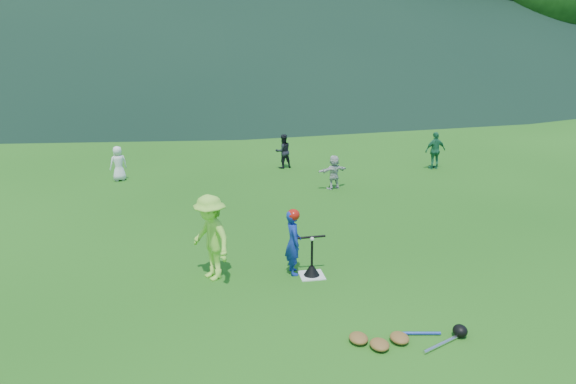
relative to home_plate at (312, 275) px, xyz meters
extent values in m
plane|color=#1A5313|center=(0.00, 0.00, -0.01)|extent=(120.00, 120.00, 0.00)
cube|color=silver|center=(0.00, 0.00, 0.00)|extent=(0.45, 0.45, 0.02)
sphere|color=white|center=(0.00, 0.00, 0.73)|extent=(0.08, 0.08, 0.08)
imported|color=navy|center=(-0.32, 0.19, 0.61)|extent=(0.32, 0.46, 1.24)
imported|color=#9CE844|center=(-1.83, 0.24, 0.79)|extent=(1.02, 1.19, 1.60)
imported|color=white|center=(-4.24, 7.56, 0.51)|extent=(0.60, 0.51, 1.05)
imported|color=black|center=(0.86, 8.20, 0.55)|extent=(0.63, 0.55, 1.11)
imported|color=#216F48|center=(5.68, 7.21, 0.60)|extent=(0.74, 0.39, 1.21)
imported|color=silver|center=(1.87, 5.55, 0.48)|extent=(0.95, 0.55, 0.98)
cone|color=black|center=(0.00, 0.00, 0.10)|extent=(0.30, 0.30, 0.18)
cylinder|color=black|center=(0.00, 0.00, 0.44)|extent=(0.04, 0.04, 0.50)
ellipsoid|color=#AF150B|center=(-0.32, 0.19, 1.15)|extent=(0.24, 0.26, 0.22)
cylinder|color=black|center=(-0.02, 0.19, 0.69)|extent=(0.62, 0.07, 0.07)
ellipsoid|color=olive|center=(0.44, -2.57, 0.05)|extent=(0.28, 0.34, 0.13)
ellipsoid|color=olive|center=(0.79, -2.45, 0.05)|extent=(0.28, 0.34, 0.13)
ellipsoid|color=olive|center=(0.19, -2.35, 0.05)|extent=(0.28, 0.34, 0.13)
cylinder|color=silver|center=(1.34, -2.67, 0.02)|extent=(0.67, 0.36, 0.06)
cylinder|color=#263FA5|center=(1.14, -2.32, 0.02)|extent=(0.68, 0.17, 0.05)
ellipsoid|color=black|center=(1.74, -2.47, 0.08)|extent=(0.22, 0.24, 0.19)
cube|color=gray|center=(0.00, 28.00, 0.59)|extent=(70.00, 0.03, 1.20)
cube|color=yellow|center=(0.00, 28.00, 1.23)|extent=(70.00, 0.08, 0.08)
cylinder|color=gray|center=(0.00, 28.00, 0.59)|extent=(0.07, 0.07, 1.30)
cylinder|color=#382314|center=(-12.80, 33.50, 1.88)|extent=(0.56, 0.56, 3.78)
cylinder|color=#382314|center=(-8.00, 35.00, 2.18)|extent=(0.56, 0.56, 4.38)
cylinder|color=#382314|center=(-3.20, 32.00, 1.60)|extent=(0.56, 0.56, 3.22)
cylinder|color=#382314|center=(1.60, 33.50, 1.90)|extent=(0.56, 0.56, 3.81)
cylinder|color=#382314|center=(6.40, 35.00, 2.19)|extent=(0.56, 0.56, 4.41)
cylinder|color=#382314|center=(11.20, 32.00, 1.62)|extent=(0.56, 0.56, 3.25)
cylinder|color=#382314|center=(16.00, 33.50, 1.91)|extent=(0.56, 0.56, 3.85)
cylinder|color=#382314|center=(20.80, 35.00, 2.21)|extent=(0.56, 0.56, 4.44)
cylinder|color=#382314|center=(25.60, 32.00, 1.63)|extent=(0.56, 0.56, 3.29)
camera|label=1|loc=(-2.13, -9.36, 4.51)|focal=35.00mm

